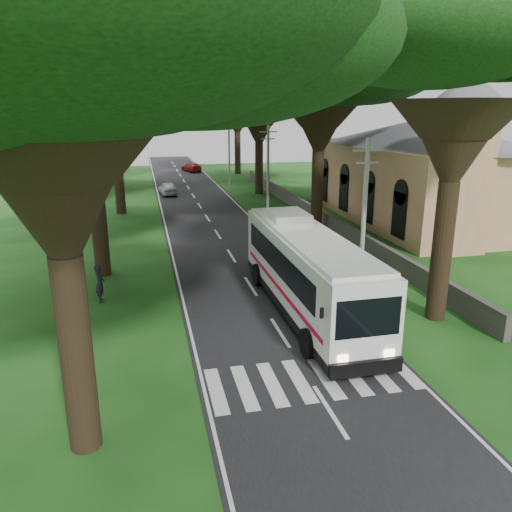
{
  "coord_description": "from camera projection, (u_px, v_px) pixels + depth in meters",
  "views": [
    {
      "loc": [
        -5.44,
        -17.11,
        9.43
      ],
      "look_at": [
        -0.05,
        6.49,
        2.2
      ],
      "focal_mm": 35.0,
      "sensor_mm": 36.0,
      "label": 1
    }
  ],
  "objects": [
    {
      "name": "tree_l_mida",
      "position": [
        85.0,
        72.0,
        26.14
      ],
      "size": [
        14.27,
        14.27,
        14.36
      ],
      "color": "black",
      "rests_on": "ground"
    },
    {
      "name": "pedestrian",
      "position": [
        100.0,
        283.0,
        24.97
      ],
      "size": [
        0.51,
        0.73,
        1.93
      ],
      "primitive_type": "imported",
      "rotation": [
        0.0,
        0.0,
        1.64
      ],
      "color": "black",
      "rests_on": "ground"
    },
    {
      "name": "church",
      "position": [
        422.0,
        163.0,
        42.38
      ],
      "size": [
        14.0,
        24.0,
        11.6
      ],
      "color": "tan",
      "rests_on": "ground"
    },
    {
      "name": "distant_car_c",
      "position": [
        192.0,
        167.0,
        76.05
      ],
      "size": [
        3.13,
        5.04,
        1.36
      ],
      "primitive_type": "imported",
      "rotation": [
        0.0,
        0.0,
        3.42
      ],
      "color": "maroon",
      "rests_on": "road"
    },
    {
      "name": "crosswalk",
      "position": [
        310.0,
        380.0,
        17.98
      ],
      "size": [
        8.0,
        3.0,
        0.01
      ],
      "primitive_type": "cube",
      "color": "silver",
      "rests_on": "ground"
    },
    {
      "name": "tree_r_midb",
      "position": [
        259.0,
        88.0,
        53.67
      ],
      "size": [
        15.79,
        15.79,
        14.89
      ],
      "color": "black",
      "rests_on": "ground"
    },
    {
      "name": "coach_bus",
      "position": [
        306.0,
        270.0,
        23.46
      ],
      "size": [
        3.17,
        13.23,
        3.9
      ],
      "rotation": [
        0.0,
        0.0,
        0.0
      ],
      "color": "white",
      "rests_on": "ground"
    },
    {
      "name": "tree_r_mida",
      "position": [
        322.0,
        62.0,
        36.63
      ],
      "size": [
        16.38,
        16.38,
        16.18
      ],
      "color": "black",
      "rests_on": "ground"
    },
    {
      "name": "distant_car_a",
      "position": [
        168.0,
        188.0,
        55.7
      ],
      "size": [
        2.11,
        4.36,
        1.43
      ],
      "primitive_type": "imported",
      "rotation": [
        0.0,
        0.0,
        3.24
      ],
      "color": "#B9BABE",
      "rests_on": "road"
    },
    {
      "name": "tree_r_far",
      "position": [
        237.0,
        88.0,
        70.52
      ],
      "size": [
        15.02,
        15.02,
        15.36
      ],
      "color": "black",
      "rests_on": "ground"
    },
    {
      "name": "tree_l_far",
      "position": [
        110.0,
        94.0,
        59.72
      ],
      "size": [
        13.75,
        13.75,
        14.07
      ],
      "color": "black",
      "rests_on": "ground"
    },
    {
      "name": "road",
      "position": [
        209.0,
        221.0,
        43.2
      ],
      "size": [
        8.0,
        120.0,
        0.04
      ],
      "primitive_type": "cube",
      "color": "black",
      "rests_on": "ground"
    },
    {
      "name": "pole_mid",
      "position": [
        268.0,
        169.0,
        44.11
      ],
      "size": [
        1.6,
        0.24,
        8.0
      ],
      "color": "gray",
      "rests_on": "ground"
    },
    {
      "name": "tree_l_near",
      "position": [
        36.0,
        3.0,
        11.17
      ],
      "size": [
        15.38,
        15.38,
        15.03
      ],
      "color": "black",
      "rests_on": "ground"
    },
    {
      "name": "pole_near",
      "position": [
        364.0,
        215.0,
        25.43
      ],
      "size": [
        1.6,
        0.24,
        8.0
      ],
      "color": "gray",
      "rests_on": "ground"
    },
    {
      "name": "ground",
      "position": [
        293.0,
        354.0,
        19.85
      ],
      "size": [
        140.0,
        140.0,
        0.0
      ],
      "primitive_type": "plane",
      "color": "#144112",
      "rests_on": "ground"
    },
    {
      "name": "tree_r_near",
      "position": [
        468.0,
        15.0,
        19.62
      ],
      "size": [
        13.12,
        13.12,
        15.91
      ],
      "color": "black",
      "rests_on": "ground"
    },
    {
      "name": "pole_far",
      "position": [
        229.0,
        151.0,
        62.8
      ],
      "size": [
        1.6,
        0.24,
        8.0
      ],
      "color": "gray",
      "rests_on": "ground"
    },
    {
      "name": "tree_l_midb",
      "position": [
        110.0,
        64.0,
        42.56
      ],
      "size": [
        13.65,
        13.65,
        16.07
      ],
      "color": "black",
      "rests_on": "ground"
    },
    {
      "name": "property_wall",
      "position": [
        312.0,
        212.0,
        44.01
      ],
      "size": [
        0.35,
        50.0,
        1.2
      ],
      "primitive_type": "cube",
      "color": "#383533",
      "rests_on": "ground"
    }
  ]
}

